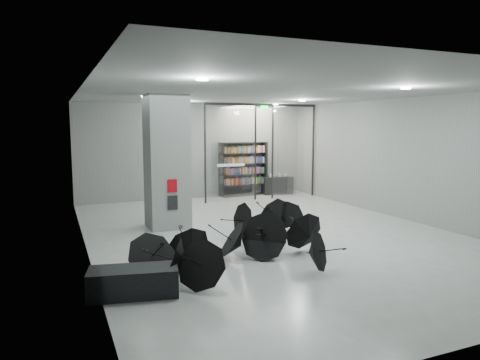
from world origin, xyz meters
name	(u,v)px	position (x,y,z in m)	size (l,w,h in m)	color
room	(271,135)	(0.00, 0.00, 2.84)	(14.00, 14.02, 4.01)	gray
column	(167,162)	(-2.50, 2.00, 2.00)	(1.20, 1.20, 4.00)	slate
fire_cabinet	(172,186)	(-2.50, 1.38, 1.35)	(0.28, 0.04, 0.38)	#A50A07
info_panel	(173,203)	(-2.50, 1.38, 0.85)	(0.30, 0.03, 0.42)	black
exit_sign	(264,108)	(2.40, 5.30, 3.82)	(0.30, 0.06, 0.15)	#0CE533
glass_partition	(262,148)	(2.39, 5.50, 2.18)	(5.06, 0.08, 4.00)	silver
bench	(134,282)	(-4.43, -3.22, 0.26)	(1.60, 0.69, 0.52)	black
bookshelf	(243,169)	(2.10, 6.75, 1.18)	(2.15, 0.43, 2.37)	black
shop_counter	(278,185)	(3.67, 6.46, 0.40)	(1.33, 0.53, 0.80)	black
umbrella_cluster	(248,242)	(-1.46, -1.71, 0.31)	(5.76, 4.70, 1.30)	black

